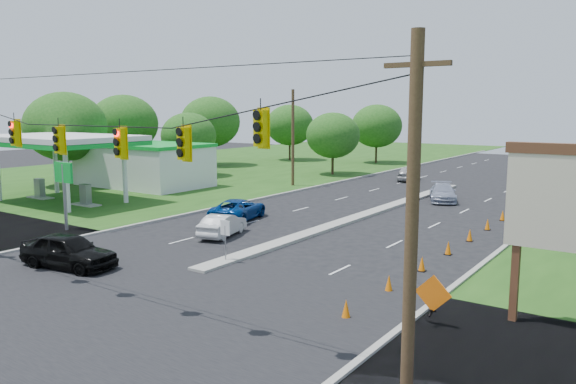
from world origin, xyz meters
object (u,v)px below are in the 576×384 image
Objects in this scene: pylon_sign at (567,210)px; black_sedan at (69,251)px; gas_station at (131,160)px; white_sedan at (223,225)px; blue_pickup at (238,209)px.

pylon_sign reaches higher than black_sedan.
black_sedan is at bearing -45.95° from gas_station.
pylon_sign is 1.30× the size of black_sedan.
black_sedan is 9.05m from white_sedan.
black_sedan reaches higher than white_sedan.
black_sedan is 13.18m from blue_pickup.
black_sedan is 0.94× the size of blue_pickup.
white_sedan is (-18.23, 4.05, -3.36)m from pylon_sign.
gas_station is 40.50m from pylon_sign.
pylon_sign is 20.48m from black_sedan.
pylon_sign is at bearing 152.01° from white_sedan.
blue_pickup is at bearing -76.46° from white_sedan.
gas_station is 3.22× the size of pylon_sign.
blue_pickup is at bearing -5.24° from black_sedan.
white_sedan is 4.81m from blue_pickup.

